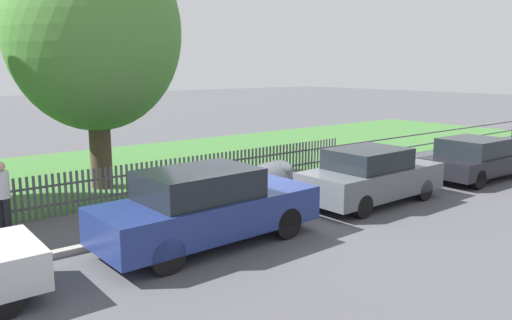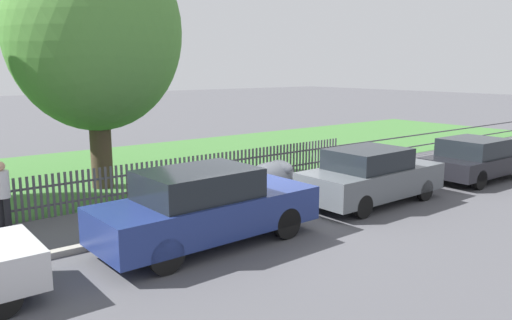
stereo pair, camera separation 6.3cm
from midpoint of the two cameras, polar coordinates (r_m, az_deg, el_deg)
ground_plane at (r=12.28m, az=0.32°, el=-6.04°), size 120.00×120.00×0.00m
kerb_stone at (r=12.33m, az=0.02°, el=-5.67°), size 42.71×0.20×0.12m
grass_strip at (r=18.45m, az=-14.12°, el=-0.72°), size 42.71×9.23×0.01m
park_fence at (r=14.34m, az=-6.60°, el=-1.51°), size 42.71×0.05×1.05m
parked_car_navy_estate at (r=9.97m, az=-5.83°, el=-5.32°), size 4.64×1.87×1.56m
parked_car_red_compact at (r=13.32m, az=12.86°, el=-1.77°), size 4.13×1.73×1.46m
parked_car_white_van at (r=17.17m, az=23.58°, el=0.14°), size 3.84×1.82×1.33m
covered_motorcycle at (r=13.28m, az=1.58°, el=-1.92°), size 1.89×0.85×1.04m
tree_behind_motorcycle at (r=15.14m, az=-18.16°, el=13.74°), size 4.88×4.88×7.31m
pedestrian_near_fence at (r=11.99m, az=-27.13°, el=-3.33°), size 0.41×0.41×1.54m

